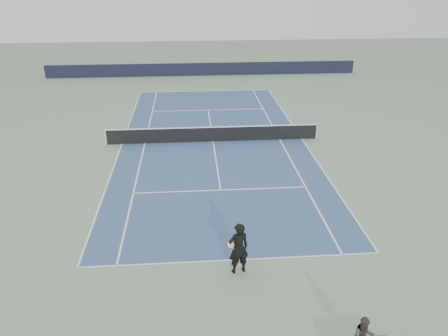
{
  "coord_description": "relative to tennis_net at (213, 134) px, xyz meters",
  "views": [
    {
      "loc": [
        -1.3,
        -24.76,
        9.67
      ],
      "look_at": [
        0.17,
        -6.26,
        1.1
      ],
      "focal_mm": 35.0,
      "sensor_mm": 36.0,
      "label": 1
    }
  ],
  "objects": [
    {
      "name": "ground",
      "position": [
        0.0,
        0.0,
        -0.5
      ],
      "size": [
        80.0,
        80.0,
        0.0
      ],
      "primitive_type": "plane",
      "color": "gray"
    },
    {
      "name": "court_surface",
      "position": [
        0.0,
        0.0,
        -0.5
      ],
      "size": [
        10.97,
        23.77,
        0.01
      ],
      "primitive_type": "cube",
      "color": "#33507A",
      "rests_on": "ground"
    },
    {
      "name": "windscreen_far",
      "position": [
        0.0,
        17.88,
        0.1
      ],
      "size": [
        30.0,
        0.25,
        1.2
      ],
      "primitive_type": "cube",
      "color": "black",
      "rests_on": "ground"
    },
    {
      "name": "tennis_ball",
      "position": [
        -0.26,
        -12.94,
        -0.47
      ],
      "size": [
        0.06,
        0.06,
        0.06
      ],
      "primitive_type": "sphere",
      "color": "#C5EA2F",
      "rests_on": "ground"
    },
    {
      "name": "tennis_player",
      "position": [
        0.17,
        -12.52,
        0.47
      ],
      "size": [
        0.87,
        0.7,
        1.95
      ],
      "color": "black",
      "rests_on": "ground"
    },
    {
      "name": "tennis_net",
      "position": [
        0.0,
        0.0,
        0.0
      ],
      "size": [
        12.9,
        0.1,
        1.07
      ],
      "color": "silver",
      "rests_on": "ground"
    }
  ]
}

